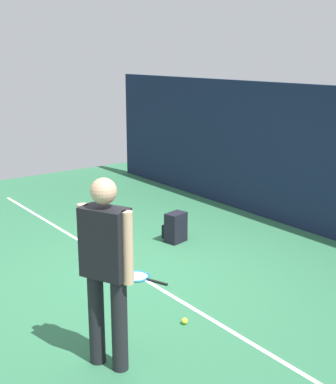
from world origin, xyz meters
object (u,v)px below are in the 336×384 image
tennis_ball_near_player (185,321)px  tennis_player (106,263)px  backpack (175,228)px  tennis_racket (138,277)px

tennis_ball_near_player → tennis_player: bearing=-80.4°
backpack → tennis_ball_near_player: (1.98, -1.39, -0.18)m
tennis_player → tennis_racket: tennis_player is taller
tennis_player → tennis_ball_near_player: 1.37m
tennis_player → backpack: tennis_player is taller
tennis_racket → backpack: (-0.75, 1.14, 0.20)m
backpack → tennis_ball_near_player: backpack is taller
tennis_ball_near_player → backpack: bearing=144.9°
tennis_player → tennis_racket: (-1.39, 1.23, -0.95)m
tennis_player → tennis_ball_near_player: (-0.17, 0.98, -0.93)m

